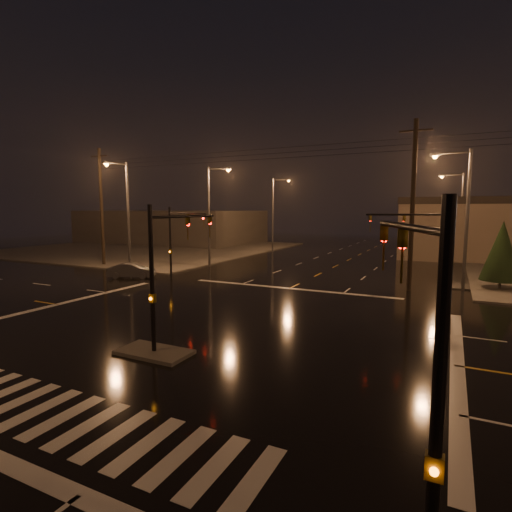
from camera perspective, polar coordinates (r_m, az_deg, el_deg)
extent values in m
plane|color=black|center=(20.14, -6.83, -10.14)|extent=(140.00, 140.00, 0.00)
cube|color=#413F3A|center=(61.69, -15.11, 1.08)|extent=(36.00, 36.00, 0.12)
cube|color=#413F3A|center=(17.07, -14.35, -13.16)|extent=(3.00, 1.60, 0.15)
cube|color=beige|center=(13.99, -28.47, -18.66)|extent=(15.00, 2.60, 0.01)
cube|color=beige|center=(29.69, 4.82, -4.63)|extent=(16.00, 0.50, 0.01)
cube|color=#3B3734|center=(73.92, -11.97, 4.18)|extent=(30.00, 18.00, 5.60)
cylinder|color=black|center=(16.33, -14.64, -3.45)|extent=(0.18, 0.18, 6.00)
cylinder|color=black|center=(17.85, -10.14, 5.58)|extent=(0.12, 4.50, 0.12)
imported|color=#594707|center=(19.52, -6.61, 5.57)|extent=(0.16, 0.20, 1.00)
cube|color=#594707|center=(16.46, -14.57, -5.85)|extent=(0.25, 0.18, 0.35)
cylinder|color=black|center=(26.79, 25.88, -0.02)|extent=(0.18, 0.18, 6.00)
cylinder|color=black|center=(25.90, 20.92, 5.55)|extent=(4.74, 1.82, 0.12)
imported|color=#594707|center=(25.43, 15.99, 5.60)|extent=(0.24, 0.22, 1.00)
cube|color=#594707|center=(26.87, 25.80, -1.50)|extent=(0.25, 0.18, 0.35)
cylinder|color=black|center=(34.07, -12.14, 1.79)|extent=(0.18, 0.18, 6.00)
cylinder|color=black|center=(31.85, -9.87, 6.01)|extent=(4.74, 1.82, 0.12)
imported|color=#594707|center=(30.02, -7.45, 5.93)|extent=(0.24, 0.22, 1.00)
cube|color=#594707|center=(34.13, -12.11, 0.62)|extent=(0.25, 0.18, 0.35)
cylinder|color=black|center=(6.30, 24.46, -20.38)|extent=(0.18, 0.18, 6.00)
cylinder|color=black|center=(7.57, 20.63, 3.94)|extent=(1.48, 3.80, 0.12)
imported|color=#594707|center=(9.32, 17.87, 4.17)|extent=(0.22, 0.24, 1.00)
cube|color=#594707|center=(6.64, 24.14, -25.78)|extent=(0.25, 0.18, 0.35)
cylinder|color=#38383A|center=(40.65, -6.75, 5.48)|extent=(0.24, 0.24, 10.00)
cylinder|color=#38383A|center=(40.20, -5.38, 12.33)|extent=(2.40, 0.14, 0.14)
cube|color=#38383A|center=(39.64, -3.99, 12.35)|extent=(0.70, 0.30, 0.18)
sphere|color=orange|center=(39.63, -3.99, 12.17)|extent=(0.32, 0.32, 0.32)
cylinder|color=#38383A|center=(54.78, 2.41, 5.81)|extent=(0.24, 0.24, 10.00)
cylinder|color=#38383A|center=(54.45, 3.61, 10.85)|extent=(2.40, 0.14, 0.14)
cube|color=#38383A|center=(54.04, 4.70, 10.82)|extent=(0.70, 0.30, 0.18)
sphere|color=orange|center=(54.03, 4.70, 10.68)|extent=(0.32, 0.32, 0.32)
cylinder|color=#38383A|center=(32.17, 27.91, 4.45)|extent=(0.24, 0.24, 10.00)
cylinder|color=#38383A|center=(32.39, 26.21, 13.07)|extent=(2.40, 0.14, 0.14)
cube|color=#38383A|center=(32.41, 24.21, 13.08)|extent=(0.70, 0.30, 0.18)
sphere|color=orange|center=(32.40, 24.20, 12.85)|extent=(0.32, 0.32, 0.32)
cylinder|color=#38383A|center=(52.16, 27.28, 5.04)|extent=(0.24, 0.24, 10.00)
cylinder|color=#38383A|center=(52.30, 26.23, 10.36)|extent=(2.40, 0.14, 0.14)
cube|color=#38383A|center=(52.31, 25.01, 10.37)|extent=(0.70, 0.30, 0.18)
sphere|color=orange|center=(52.30, 25.00, 10.23)|extent=(0.32, 0.32, 0.32)
cylinder|color=#38383A|center=(38.33, -17.78, 5.14)|extent=(0.24, 0.24, 10.00)
cylinder|color=#38383A|center=(37.68, -19.34, 12.38)|extent=(0.14, 2.40, 0.14)
cube|color=#38383A|center=(36.91, -20.58, 12.38)|extent=(0.30, 0.70, 0.18)
sphere|color=orange|center=(36.90, -20.57, 12.18)|extent=(0.32, 0.32, 0.32)
cylinder|color=black|center=(44.36, -21.21, 6.46)|extent=(0.32, 0.32, 12.00)
cube|color=black|center=(44.69, -21.50, 13.14)|extent=(2.20, 0.12, 0.12)
cylinder|color=black|center=(30.25, 21.45, 6.57)|extent=(0.32, 0.32, 12.00)
cube|color=black|center=(30.73, 21.88, 16.30)|extent=(2.20, 0.12, 0.12)
cylinder|color=black|center=(33.95, 31.44, -3.57)|extent=(0.18, 0.18, 0.70)
cone|color=black|center=(33.64, 31.70, 0.64)|extent=(2.77, 2.77, 4.32)
imported|color=#505357|center=(35.51, -17.34, -2.01)|extent=(4.12, 2.85, 1.29)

